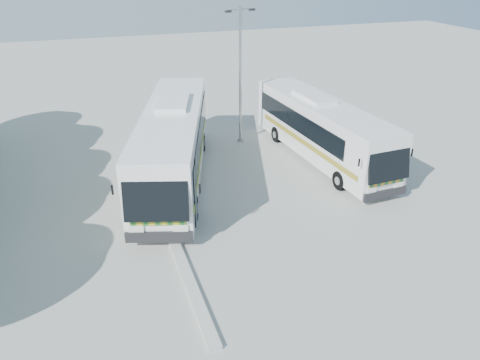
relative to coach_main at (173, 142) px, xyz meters
name	(u,v)px	position (x,y,z in m)	size (l,w,h in m)	color
ground	(228,229)	(1.01, -5.41, -1.92)	(100.00, 100.00, 0.00)	#9B9B96
kerb_divider	(163,214)	(-1.29, -3.41, -1.84)	(0.40, 16.00, 0.15)	#B2B2AD
coach_main	(173,142)	(0.00, 0.00, 0.00)	(6.16, 12.77, 3.50)	white
coach_adjacent	(321,129)	(7.91, -0.13, -0.21)	(2.92, 11.31, 3.11)	silver
lamppost	(240,71)	(4.68, 3.69, 2.27)	(1.83, 0.65, 7.59)	#96999F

